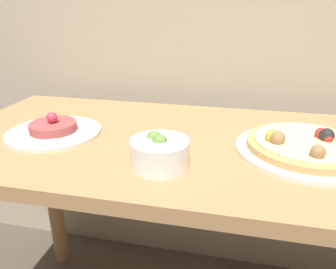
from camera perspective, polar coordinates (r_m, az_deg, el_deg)
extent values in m
cube|color=#AD7F51|center=(0.87, 7.26, -2.39)|extent=(1.45, 0.62, 0.03)
cylinder|color=#AD7F51|center=(1.46, -19.45, -9.23)|extent=(0.06, 0.06, 0.71)
cylinder|color=silver|center=(0.86, 22.83, -2.57)|extent=(0.33, 0.33, 0.01)
cylinder|color=tan|center=(0.86, 22.96, -1.76)|extent=(0.28, 0.28, 0.02)
cylinder|color=beige|center=(0.85, 23.07, -1.06)|extent=(0.25, 0.25, 0.01)
sphere|color=#997047|center=(0.81, 18.53, -0.62)|extent=(0.04, 0.04, 0.04)
sphere|color=#B22D23|center=(0.86, 26.07, -0.57)|extent=(0.02, 0.02, 0.02)
sphere|color=black|center=(0.87, 25.92, -0.15)|extent=(0.04, 0.04, 0.04)
sphere|color=gold|center=(0.82, 17.75, -0.31)|extent=(0.03, 0.03, 0.03)
sphere|color=#B22D23|center=(0.88, 25.12, 0.13)|extent=(0.03, 0.03, 0.03)
sphere|color=#997047|center=(0.77, 24.65, -2.81)|extent=(0.03, 0.03, 0.03)
cylinder|color=silver|center=(0.96, -19.24, 0.36)|extent=(0.25, 0.25, 0.01)
cylinder|color=#A84747|center=(0.95, -19.36, 1.29)|extent=(0.13, 0.13, 0.02)
sphere|color=#E0384C|center=(0.94, -19.57, 2.80)|extent=(0.03, 0.03, 0.03)
cube|color=white|center=(0.91, -14.17, 0.35)|extent=(0.04, 0.02, 0.01)
cube|color=white|center=(1.00, -14.56, 2.27)|extent=(0.03, 0.04, 0.01)
cube|color=white|center=(1.04, -19.23, 2.60)|extent=(0.03, 0.04, 0.01)
cube|color=white|center=(1.01, -23.93, 1.21)|extent=(0.04, 0.02, 0.01)
cube|color=white|center=(0.92, -24.45, -0.79)|extent=(0.03, 0.04, 0.01)
cube|color=white|center=(0.87, -19.38, -1.36)|extent=(0.03, 0.04, 0.01)
cylinder|color=white|center=(0.72, -1.46, -3.26)|extent=(0.13, 0.13, 0.06)
sphere|color=#8EA34C|center=(0.73, -2.44, -0.75)|extent=(0.02, 0.02, 0.02)
sphere|color=#668E42|center=(0.73, -2.45, -0.65)|extent=(0.03, 0.03, 0.03)
sphere|color=#668E42|center=(0.71, -1.44, -1.34)|extent=(0.04, 0.04, 0.04)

